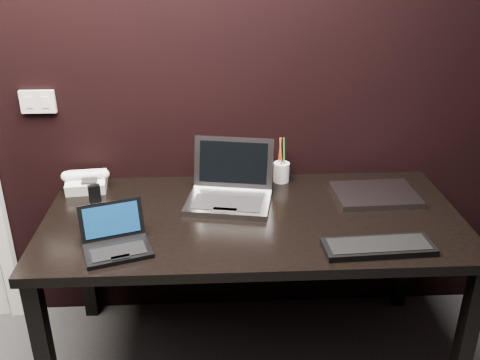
{
  "coord_description": "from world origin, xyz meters",
  "views": [
    {
      "loc": [
        0.15,
        -0.51,
        1.79
      ],
      "look_at": [
        0.24,
        1.35,
        0.93
      ],
      "focal_mm": 40.0,
      "sensor_mm": 36.0,
      "label": 1
    }
  ],
  "objects_px": {
    "desk": "(253,232)",
    "mobile_phone": "(95,200)",
    "silver_laptop": "(230,191)",
    "ext_keyboard": "(378,247)",
    "closed_laptop": "(375,194)",
    "desk_phone": "(86,181)",
    "pen_cup": "(281,171)",
    "netbook": "(116,242)"
  },
  "relations": [
    {
      "from": "desk",
      "to": "mobile_phone",
      "type": "relative_size",
      "value": 16.46
    },
    {
      "from": "silver_laptop",
      "to": "ext_keyboard",
      "type": "xyz_separation_m",
      "value": [
        0.53,
        -0.42,
        -0.03
      ]
    },
    {
      "from": "closed_laptop",
      "to": "desk_phone",
      "type": "distance_m",
      "value": 1.28
    },
    {
      "from": "ext_keyboard",
      "to": "closed_laptop",
      "type": "distance_m",
      "value": 0.44
    },
    {
      "from": "silver_laptop",
      "to": "pen_cup",
      "type": "height_order",
      "value": "silver_laptop"
    },
    {
      "from": "mobile_phone",
      "to": "silver_laptop",
      "type": "bearing_deg",
      "value": 4.08
    },
    {
      "from": "netbook",
      "to": "mobile_phone",
      "type": "height_order",
      "value": "netbook"
    },
    {
      "from": "mobile_phone",
      "to": "ext_keyboard",
      "type": "bearing_deg",
      "value": -19.19
    },
    {
      "from": "desk_phone",
      "to": "pen_cup",
      "type": "height_order",
      "value": "pen_cup"
    },
    {
      "from": "ext_keyboard",
      "to": "silver_laptop",
      "type": "bearing_deg",
      "value": 141.54
    },
    {
      "from": "desk",
      "to": "mobile_phone",
      "type": "xyz_separation_m",
      "value": [
        -0.65,
        0.1,
        0.12
      ]
    },
    {
      "from": "netbook",
      "to": "closed_laptop",
      "type": "distance_m",
      "value": 1.12
    },
    {
      "from": "ext_keyboard",
      "to": "desk",
      "type": "bearing_deg",
      "value": 147.42
    },
    {
      "from": "ext_keyboard",
      "to": "closed_laptop",
      "type": "bearing_deg",
      "value": 75.71
    },
    {
      "from": "netbook",
      "to": "silver_laptop",
      "type": "distance_m",
      "value": 0.56
    },
    {
      "from": "desk",
      "to": "silver_laptop",
      "type": "xyz_separation_m",
      "value": [
        -0.09,
        0.14,
        0.12
      ]
    },
    {
      "from": "ext_keyboard",
      "to": "pen_cup",
      "type": "relative_size",
      "value": 1.91
    },
    {
      "from": "desk",
      "to": "desk_phone",
      "type": "height_order",
      "value": "desk_phone"
    },
    {
      "from": "silver_laptop",
      "to": "desk_phone",
      "type": "height_order",
      "value": "silver_laptop"
    },
    {
      "from": "netbook",
      "to": "pen_cup",
      "type": "xyz_separation_m",
      "value": [
        0.67,
        0.55,
        0.02
      ]
    },
    {
      "from": "desk",
      "to": "silver_laptop",
      "type": "bearing_deg",
      "value": 123.08
    },
    {
      "from": "desk",
      "to": "pen_cup",
      "type": "bearing_deg",
      "value": 64.88
    },
    {
      "from": "desk",
      "to": "pen_cup",
      "type": "distance_m",
      "value": 0.38
    },
    {
      "from": "silver_laptop",
      "to": "netbook",
      "type": "bearing_deg",
      "value": -139.28
    },
    {
      "from": "desk_phone",
      "to": "mobile_phone",
      "type": "bearing_deg",
      "value": -67.8
    },
    {
      "from": "mobile_phone",
      "to": "pen_cup",
      "type": "bearing_deg",
      "value": 15.77
    },
    {
      "from": "netbook",
      "to": "mobile_phone",
      "type": "xyz_separation_m",
      "value": [
        -0.14,
        0.33,
        0.01
      ]
    },
    {
      "from": "netbook",
      "to": "desk_phone",
      "type": "bearing_deg",
      "value": 112.54
    },
    {
      "from": "silver_laptop",
      "to": "desk_phone",
      "type": "xyz_separation_m",
      "value": [
        -0.64,
        0.15,
        -0.01
      ]
    },
    {
      "from": "silver_laptop",
      "to": "mobile_phone",
      "type": "height_order",
      "value": "silver_laptop"
    },
    {
      "from": "closed_laptop",
      "to": "pen_cup",
      "type": "bearing_deg",
      "value": 154.76
    },
    {
      "from": "desk_phone",
      "to": "pen_cup",
      "type": "bearing_deg",
      "value": 2.71
    },
    {
      "from": "silver_laptop",
      "to": "desk_phone",
      "type": "distance_m",
      "value": 0.65
    },
    {
      "from": "closed_laptop",
      "to": "pen_cup",
      "type": "height_order",
      "value": "pen_cup"
    },
    {
      "from": "ext_keyboard",
      "to": "closed_laptop",
      "type": "xyz_separation_m",
      "value": [
        0.11,
        0.42,
        -0.0
      ]
    },
    {
      "from": "closed_laptop",
      "to": "pen_cup",
      "type": "distance_m",
      "value": 0.43
    },
    {
      "from": "netbook",
      "to": "silver_laptop",
      "type": "height_order",
      "value": "silver_laptop"
    },
    {
      "from": "desk",
      "to": "silver_laptop",
      "type": "height_order",
      "value": "silver_laptop"
    },
    {
      "from": "netbook",
      "to": "silver_laptop",
      "type": "bearing_deg",
      "value": 40.72
    },
    {
      "from": "closed_laptop",
      "to": "desk_phone",
      "type": "bearing_deg",
      "value": 173.63
    },
    {
      "from": "silver_laptop",
      "to": "mobile_phone",
      "type": "relative_size",
      "value": 3.87
    },
    {
      "from": "pen_cup",
      "to": "silver_laptop",
      "type": "bearing_deg",
      "value": -142.55
    }
  ]
}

